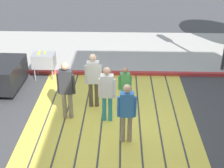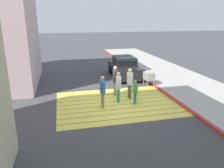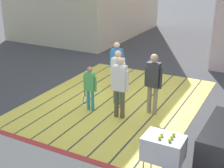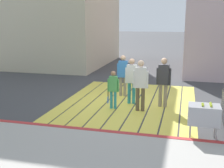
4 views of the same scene
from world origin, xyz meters
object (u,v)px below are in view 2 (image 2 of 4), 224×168
at_px(pedestrian_adult_trailing, 118,85).
at_px(pedestrian_teen_behind, 103,90).
at_px(car_parked_near_curb, 124,67).
at_px(tennis_ball_cart, 149,76).
at_px(pedestrian_adult_lead, 130,81).
at_px(pedestrian_adult_side, 115,78).
at_px(pedestrian_child_with_racket, 135,91).

height_order(pedestrian_adult_trailing, pedestrian_teen_behind, pedestrian_adult_trailing).
relative_size(car_parked_near_curb, pedestrian_adult_trailing, 2.55).
distance_m(car_parked_near_curb, pedestrian_adult_trailing, 5.54).
xyz_separation_m(tennis_ball_cart, pedestrian_adult_trailing, (2.78, 2.43, 0.30)).
distance_m(pedestrian_adult_trailing, pedestrian_teen_behind, 1.12).
xyz_separation_m(pedestrian_adult_lead, pedestrian_adult_side, (0.67, -0.71, 0.01)).
distance_m(car_parked_near_curb, tennis_ball_cart, 2.92).
height_order(pedestrian_adult_trailing, pedestrian_child_with_racket, pedestrian_adult_trailing).
distance_m(pedestrian_adult_lead, pedestrian_teen_behind, 2.03).
xyz_separation_m(tennis_ball_cart, pedestrian_adult_lead, (1.99, 1.98, 0.34)).
relative_size(pedestrian_adult_trailing, pedestrian_teen_behind, 1.01).
height_order(car_parked_near_curb, pedestrian_adult_trailing, pedestrian_adult_trailing).
height_order(car_parked_near_curb, pedestrian_adult_lead, pedestrian_adult_lead).
bearing_deg(pedestrian_adult_lead, pedestrian_adult_trailing, 29.92).
relative_size(pedestrian_adult_trailing, pedestrian_child_with_racket, 1.25).
relative_size(pedestrian_adult_side, pedestrian_teen_behind, 1.06).
relative_size(car_parked_near_curb, pedestrian_child_with_racket, 3.20).
xyz_separation_m(pedestrian_adult_lead, pedestrian_teen_behind, (1.77, 1.00, -0.05)).
xyz_separation_m(car_parked_near_curb, pedestrian_child_with_racket, (1.11, 5.72, 0.04)).
distance_m(tennis_ball_cart, pedestrian_teen_behind, 4.80).
bearing_deg(pedestrian_child_with_racket, pedestrian_adult_trailing, -33.68).
bearing_deg(pedestrian_child_with_racket, pedestrian_adult_lead, -90.77).
bearing_deg(pedestrian_adult_side, pedestrian_adult_trailing, 84.47).
relative_size(car_parked_near_curb, pedestrian_teen_behind, 2.57).
bearing_deg(car_parked_near_curb, pedestrian_adult_side, 66.36).
bearing_deg(pedestrian_teen_behind, pedestrian_adult_lead, -150.56).
distance_m(car_parked_near_curb, pedestrian_adult_lead, 4.89).
bearing_deg(pedestrian_adult_side, tennis_ball_cart, -154.71).
relative_size(car_parked_near_curb, pedestrian_adult_side, 2.44).
relative_size(tennis_ball_cart, pedestrian_adult_lead, 0.57).
relative_size(pedestrian_adult_lead, pedestrian_adult_side, 0.99).
height_order(tennis_ball_cart, pedestrian_child_with_racket, pedestrian_child_with_racket).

